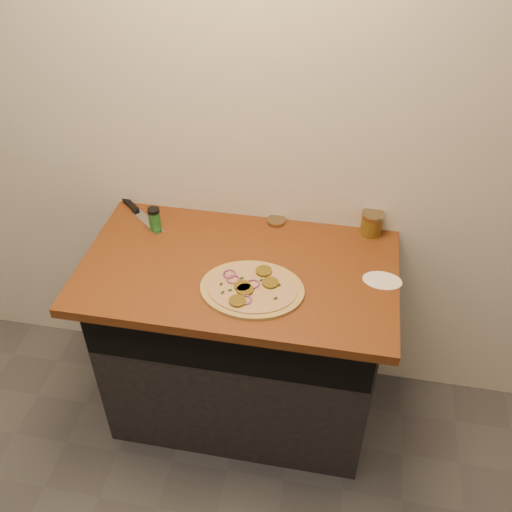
% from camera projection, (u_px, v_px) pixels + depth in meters
% --- Properties ---
extents(cabinet, '(1.10, 0.60, 0.86)m').
position_uv_depth(cabinet, '(242.00, 343.00, 2.48)').
color(cabinet, black).
rests_on(cabinet, ground).
extents(countertop, '(1.20, 0.70, 0.04)m').
position_uv_depth(countertop, '(239.00, 270.00, 2.17)').
color(countertop, brown).
rests_on(countertop, cabinet).
extents(pizza, '(0.37, 0.37, 0.03)m').
position_uv_depth(pizza, '(252.00, 288.00, 2.05)').
color(pizza, tan).
rests_on(pizza, countertop).
extents(chefs_knife, '(0.25, 0.22, 0.02)m').
position_uv_depth(chefs_knife, '(138.00, 212.00, 2.42)').
color(chefs_knife, '#B7BAC1').
rests_on(chefs_knife, countertop).
extents(mason_jar_lid, '(0.10, 0.10, 0.02)m').
position_uv_depth(mason_jar_lid, '(276.00, 221.00, 2.37)').
color(mason_jar_lid, '#8F7853').
rests_on(mason_jar_lid, countertop).
extents(salsa_jar, '(0.09, 0.09, 0.10)m').
position_uv_depth(salsa_jar, '(372.00, 223.00, 2.29)').
color(salsa_jar, maroon).
rests_on(salsa_jar, countertop).
extents(spice_shaker, '(0.05, 0.05, 0.10)m').
position_uv_depth(spice_shaker, '(154.00, 219.00, 2.31)').
color(spice_shaker, '#1F6424').
rests_on(spice_shaker, countertop).
extents(flour_spill, '(0.15, 0.15, 0.00)m').
position_uv_depth(flour_spill, '(382.00, 280.00, 2.09)').
color(flour_spill, white).
rests_on(flour_spill, countertop).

